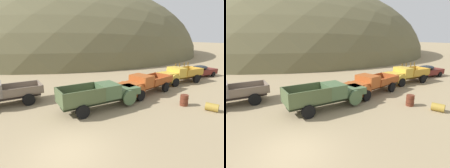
% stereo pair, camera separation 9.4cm
% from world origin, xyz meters
% --- Properties ---
extents(ground_plane, '(300.00, 300.00, 0.00)m').
position_xyz_m(ground_plane, '(0.00, 0.00, 0.00)').
color(ground_plane, '#998460').
extents(hill_far_right, '(82.48, 82.16, 42.27)m').
position_xyz_m(hill_far_right, '(16.11, 58.42, 0.00)').
color(hill_far_right, brown).
rests_on(hill_far_right, ground).
extents(truck_weathered_green, '(6.57, 2.59, 1.91)m').
position_xyz_m(truck_weathered_green, '(4.16, 4.42, 1.03)').
color(truck_weathered_green, '#232B1B').
rests_on(truck_weathered_green, ground).
extents(truck_oxide_orange, '(6.75, 3.70, 1.89)m').
position_xyz_m(truck_oxide_orange, '(8.63, 5.70, 1.00)').
color(truck_oxide_orange, '#51220D').
rests_on(truck_oxide_orange, ground).
extents(truck_faded_yellow, '(5.90, 2.54, 2.16)m').
position_xyz_m(truck_faded_yellow, '(14.98, 7.33, 1.00)').
color(truck_faded_yellow, brown).
rests_on(truck_faded_yellow, ground).
extents(car_oxblood, '(5.05, 2.06, 1.57)m').
position_xyz_m(car_oxblood, '(20.87, 8.46, 0.82)').
color(car_oxblood, maroon).
rests_on(car_oxblood, ground).
extents(oil_drum_foreground, '(0.66, 0.66, 0.89)m').
position_xyz_m(oil_drum_foreground, '(9.89, 1.76, 0.44)').
color(oil_drum_foreground, '#5B2819').
rests_on(oil_drum_foreground, ground).
extents(oil_drum_spare, '(0.91, 1.04, 0.60)m').
position_xyz_m(oil_drum_spare, '(10.84, -0.01, 0.30)').
color(oil_drum_spare, olive).
rests_on(oil_drum_spare, ground).
extents(bush_front_left, '(1.27, 1.27, 1.03)m').
position_xyz_m(bush_front_left, '(11.41, 9.63, 0.27)').
color(bush_front_left, olive).
rests_on(bush_front_left, ground).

